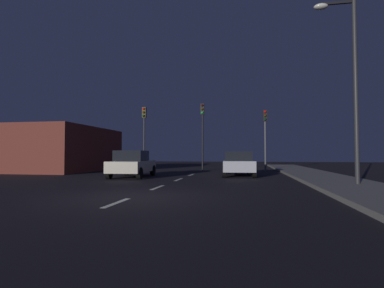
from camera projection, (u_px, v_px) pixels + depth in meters
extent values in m
plane|color=black|center=(181.00, 179.00, 16.02)|extent=(80.00, 80.00, 0.00)
cube|color=gray|center=(328.00, 179.00, 14.70)|extent=(3.00, 40.00, 0.15)
cube|color=silver|center=(117.00, 203.00, 7.96)|extent=(0.16, 1.60, 0.01)
cube|color=silver|center=(158.00, 187.00, 11.70)|extent=(0.16, 1.60, 0.01)
cube|color=silver|center=(179.00, 179.00, 15.43)|extent=(0.16, 1.60, 0.01)
cube|color=silver|center=(192.00, 175.00, 19.17)|extent=(0.16, 1.60, 0.01)
cylinder|color=#2D2D30|center=(144.00, 139.00, 25.10)|extent=(0.14, 0.14, 5.35)
cube|color=#382D0C|center=(144.00, 113.00, 25.18)|extent=(0.32, 0.24, 0.90)
sphere|color=red|center=(144.00, 109.00, 25.04)|extent=(0.20, 0.20, 0.20)
sphere|color=#3F2D0C|center=(144.00, 112.00, 25.02)|extent=(0.20, 0.20, 0.20)
sphere|color=#0C3319|center=(144.00, 116.00, 25.01)|extent=(0.20, 0.20, 0.20)
cylinder|color=black|center=(202.00, 137.00, 24.22)|extent=(0.14, 0.14, 5.49)
cube|color=black|center=(202.00, 109.00, 24.30)|extent=(0.32, 0.24, 0.90)
sphere|color=#3F0C0C|center=(202.00, 105.00, 24.16)|extent=(0.20, 0.20, 0.20)
sphere|color=#3F2D0C|center=(202.00, 109.00, 24.14)|extent=(0.20, 0.20, 0.20)
sphere|color=#19D84C|center=(202.00, 113.00, 24.13)|extent=(0.20, 0.20, 0.20)
cylinder|color=#4C4C51|center=(265.00, 141.00, 23.32)|extent=(0.14, 0.14, 4.84)
cube|color=black|center=(265.00, 116.00, 23.40)|extent=(0.32, 0.24, 0.90)
sphere|color=red|center=(265.00, 112.00, 23.25)|extent=(0.20, 0.20, 0.20)
sphere|color=#3F2D0C|center=(265.00, 116.00, 23.24)|extent=(0.20, 0.20, 0.20)
sphere|color=#0C3319|center=(265.00, 119.00, 23.23)|extent=(0.20, 0.20, 0.20)
cube|color=silver|center=(238.00, 166.00, 18.31)|extent=(2.07, 4.52, 0.62)
cube|color=black|center=(238.00, 156.00, 18.11)|extent=(1.71, 2.08, 0.55)
cylinder|color=black|center=(225.00, 169.00, 20.04)|extent=(0.26, 0.65, 0.64)
cylinder|color=black|center=(250.00, 169.00, 19.85)|extent=(0.26, 0.65, 0.64)
cylinder|color=black|center=(224.00, 172.00, 16.75)|extent=(0.26, 0.65, 0.64)
cylinder|color=black|center=(254.00, 172.00, 16.56)|extent=(0.26, 0.65, 0.64)
cube|color=beige|center=(133.00, 166.00, 17.09)|extent=(2.06, 4.12, 0.62)
cube|color=black|center=(132.00, 156.00, 16.91)|extent=(1.70, 1.91, 0.59)
cylinder|color=black|center=(127.00, 170.00, 18.62)|extent=(0.26, 0.65, 0.64)
cylinder|color=black|center=(153.00, 170.00, 18.43)|extent=(0.26, 0.65, 0.64)
cylinder|color=black|center=(109.00, 173.00, 15.73)|extent=(0.26, 0.65, 0.64)
cylinder|color=black|center=(139.00, 173.00, 15.55)|extent=(0.26, 0.65, 0.64)
cylinder|color=#2D2D30|center=(356.00, 92.00, 11.81)|extent=(0.18, 0.18, 7.60)
cube|color=black|center=(337.00, 3.00, 12.05)|extent=(1.26, 0.10, 0.10)
ellipsoid|color=silver|center=(321.00, 7.00, 12.16)|extent=(0.56, 0.36, 0.24)
cube|color=maroon|center=(66.00, 149.00, 23.87)|extent=(5.69, 8.96, 3.47)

